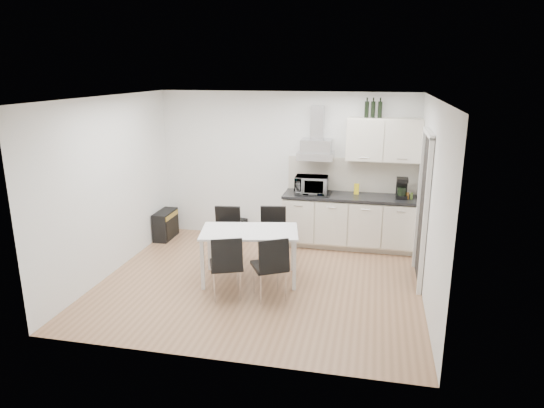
{
  "coord_description": "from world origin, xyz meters",
  "views": [
    {
      "loc": [
        1.52,
        -6.26,
        2.96
      ],
      "look_at": [
        0.12,
        0.26,
        1.1
      ],
      "focal_mm": 32.0,
      "sensor_mm": 36.0,
      "label": 1
    }
  ],
  "objects_px": {
    "chair_far_right": "(273,236)",
    "chair_near_right": "(269,267)",
    "kitchenette": "(352,200)",
    "floor_speaker": "(241,227)",
    "guitar_amp": "(166,225)",
    "dining_table": "(250,236)",
    "chair_far_left": "(226,236)",
    "chair_near_left": "(226,266)"
  },
  "relations": [
    {
      "from": "chair_far_left",
      "to": "chair_near_left",
      "type": "bearing_deg",
      "value": 101.57
    },
    {
      "from": "chair_near_left",
      "to": "chair_near_right",
      "type": "distance_m",
      "value": 0.58
    },
    {
      "from": "chair_far_right",
      "to": "chair_far_left",
      "type": "bearing_deg",
      "value": 4.17
    },
    {
      "from": "dining_table",
      "to": "chair_far_left",
      "type": "xyz_separation_m",
      "value": [
        -0.52,
        0.53,
        -0.23
      ]
    },
    {
      "from": "chair_near_left",
      "to": "chair_far_left",
      "type": "bearing_deg",
      "value": 85.95
    },
    {
      "from": "kitchenette",
      "to": "dining_table",
      "type": "xyz_separation_m",
      "value": [
        -1.35,
        -1.69,
        -0.16
      ]
    },
    {
      "from": "dining_table",
      "to": "floor_speaker",
      "type": "height_order",
      "value": "dining_table"
    },
    {
      "from": "chair_far_right",
      "to": "chair_near_right",
      "type": "xyz_separation_m",
      "value": [
        0.21,
        -1.19,
        0.0
      ]
    },
    {
      "from": "chair_near_right",
      "to": "guitar_amp",
      "type": "height_order",
      "value": "chair_near_right"
    },
    {
      "from": "chair_far_left",
      "to": "chair_near_left",
      "type": "distance_m",
      "value": 1.17
    },
    {
      "from": "kitchenette",
      "to": "chair_near_right",
      "type": "distance_m",
      "value": 2.42
    },
    {
      "from": "chair_near_left",
      "to": "floor_speaker",
      "type": "relative_size",
      "value": 2.81
    },
    {
      "from": "dining_table",
      "to": "chair_near_right",
      "type": "distance_m",
      "value": 0.69
    },
    {
      "from": "chair_far_right",
      "to": "guitar_amp",
      "type": "relative_size",
      "value": 1.45
    },
    {
      "from": "chair_near_right",
      "to": "floor_speaker",
      "type": "height_order",
      "value": "chair_near_right"
    },
    {
      "from": "kitchenette",
      "to": "chair_far_right",
      "type": "height_order",
      "value": "kitchenette"
    },
    {
      "from": "dining_table",
      "to": "chair_far_left",
      "type": "height_order",
      "value": "chair_far_left"
    },
    {
      "from": "dining_table",
      "to": "chair_far_right",
      "type": "bearing_deg",
      "value": 63.4
    },
    {
      "from": "chair_far_left",
      "to": "floor_speaker",
      "type": "bearing_deg",
      "value": -90.59
    },
    {
      "from": "chair_near_left",
      "to": "chair_near_right",
      "type": "height_order",
      "value": "same"
    },
    {
      "from": "guitar_amp",
      "to": "floor_speaker",
      "type": "relative_size",
      "value": 1.94
    },
    {
      "from": "kitchenette",
      "to": "chair_near_left",
      "type": "height_order",
      "value": "kitchenette"
    },
    {
      "from": "dining_table",
      "to": "floor_speaker",
      "type": "relative_size",
      "value": 4.76
    },
    {
      "from": "kitchenette",
      "to": "chair_near_left",
      "type": "xyz_separation_m",
      "value": [
        -1.51,
        -2.28,
        -0.39
      ]
    },
    {
      "from": "kitchenette",
      "to": "guitar_amp",
      "type": "xyz_separation_m",
      "value": [
        -3.29,
        -0.27,
        -0.58
      ]
    },
    {
      "from": "kitchenette",
      "to": "chair_near_right",
      "type": "bearing_deg",
      "value": -113.27
    },
    {
      "from": "dining_table",
      "to": "chair_near_right",
      "type": "height_order",
      "value": "chair_near_right"
    },
    {
      "from": "chair_far_left",
      "to": "chair_far_right",
      "type": "bearing_deg",
      "value": -173.29
    },
    {
      "from": "chair_far_left",
      "to": "chair_near_right",
      "type": "bearing_deg",
      "value": 125.76
    },
    {
      "from": "chair_near_right",
      "to": "chair_far_right",
      "type": "bearing_deg",
      "value": 70.77
    },
    {
      "from": "floor_speaker",
      "to": "chair_far_right",
      "type": "bearing_deg",
      "value": -39.25
    },
    {
      "from": "kitchenette",
      "to": "dining_table",
      "type": "bearing_deg",
      "value": -128.59
    },
    {
      "from": "dining_table",
      "to": "chair_near_right",
      "type": "xyz_separation_m",
      "value": [
        0.4,
        -0.51,
        -0.23
      ]
    },
    {
      "from": "chair_near_left",
      "to": "guitar_amp",
      "type": "bearing_deg",
      "value": 109.76
    },
    {
      "from": "chair_far_left",
      "to": "chair_near_right",
      "type": "relative_size",
      "value": 1.0
    },
    {
      "from": "kitchenette",
      "to": "chair_far_left",
      "type": "xyz_separation_m",
      "value": [
        -1.87,
        -1.16,
        -0.39
      ]
    },
    {
      "from": "kitchenette",
      "to": "chair_far_right",
      "type": "bearing_deg",
      "value": -139.18
    },
    {
      "from": "chair_near_left",
      "to": "guitar_amp",
      "type": "relative_size",
      "value": 1.45
    },
    {
      "from": "dining_table",
      "to": "floor_speaker",
      "type": "bearing_deg",
      "value": 98.04
    },
    {
      "from": "kitchenette",
      "to": "chair_near_left",
      "type": "distance_m",
      "value": 2.76
    },
    {
      "from": "chair_far_right",
      "to": "chair_near_right",
      "type": "bearing_deg",
      "value": 91.56
    },
    {
      "from": "floor_speaker",
      "to": "chair_near_right",
      "type": "bearing_deg",
      "value": -50.95
    }
  ]
}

